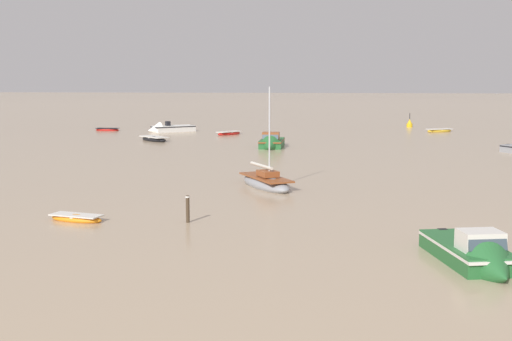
# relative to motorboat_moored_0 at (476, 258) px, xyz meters

# --- Properties ---
(motorboat_moored_0) EXTENTS (3.31, 5.96, 2.15)m
(motorboat_moored_0) POSITION_rel_motorboat_moored_0_xyz_m (0.00, 0.00, 0.00)
(motorboat_moored_0) COLOR #23602D
(motorboat_moored_0) RESTS_ON ground
(sailboat_moored_1) EXTENTS (4.78, 6.21, 6.85)m
(sailboat_moored_1) POSITION_rel_motorboat_moored_0_xyz_m (-10.15, 17.38, -0.03)
(sailboat_moored_1) COLOR gray
(sailboat_moored_1) RESTS_ON ground
(motorboat_moored_1) EXTENTS (6.60, 6.15, 2.30)m
(motorboat_moored_1) POSITION_rel_motorboat_moored_0_xyz_m (-29.88, 62.70, -0.01)
(motorboat_moored_1) COLOR white
(motorboat_moored_1) RESTS_ON ground
(rowboat_moored_1) EXTENTS (4.06, 3.23, 0.62)m
(rowboat_moored_1) POSITION_rel_motorboat_moored_0_xyz_m (7.33, 68.07, -0.16)
(rowboat_moored_1) COLOR gold
(rowboat_moored_1) RESTS_ON ground
(motorboat_moored_3) EXTENTS (2.54, 6.69, 2.49)m
(motorboat_moored_3) POSITION_rel_motorboat_moored_0_xyz_m (-12.95, 42.85, 0.05)
(motorboat_moored_3) COLOR #23602D
(motorboat_moored_3) RESTS_ON ground
(rowboat_moored_2) EXTENTS (3.00, 1.56, 0.45)m
(rowboat_moored_2) POSITION_rel_motorboat_moored_0_xyz_m (-18.08, 5.57, -0.20)
(rowboat_moored_2) COLOR orange
(rowboat_moored_2) RESTS_ON ground
(rowboat_moored_3) EXTENTS (4.50, 4.35, 0.74)m
(rowboat_moored_3) POSITION_rel_motorboat_moored_0_xyz_m (-27.50, 48.98, -0.12)
(rowboat_moored_3) COLOR black
(rowboat_moored_3) RESTS_ON ground
(rowboat_moored_4) EXTENTS (3.28, 3.89, 0.61)m
(rowboat_moored_4) POSITION_rel_motorboat_moored_0_xyz_m (-20.49, 59.16, -0.16)
(rowboat_moored_4) COLOR red
(rowboat_moored_4) RESTS_ON ground
(rowboat_moored_5) EXTENTS (3.46, 1.26, 0.54)m
(rowboat_moored_5) POSITION_rel_motorboat_moored_0_xyz_m (-38.81, 63.56, -0.18)
(rowboat_moored_5) COLOR red
(rowboat_moored_5) RESTS_ON ground
(channel_buoy) EXTENTS (0.90, 0.90, 2.30)m
(channel_buoy) POSITION_rel_motorboat_moored_0_xyz_m (4.08, 77.31, 0.14)
(channel_buoy) COLOR gold
(channel_buoy) RESTS_ON ground
(mooring_post_near) EXTENTS (0.22, 0.22, 1.48)m
(mooring_post_near) POSITION_rel_motorboat_moored_0_xyz_m (-12.52, 6.01, 0.32)
(mooring_post_near) COLOR #423323
(mooring_post_near) RESTS_ON ground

